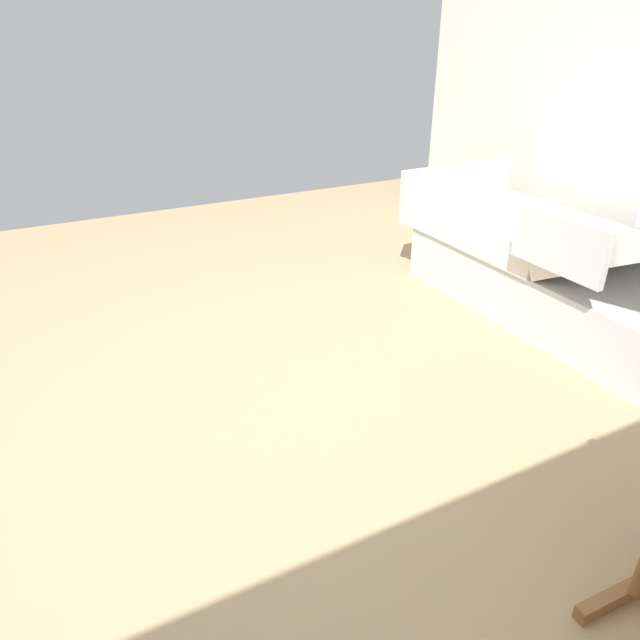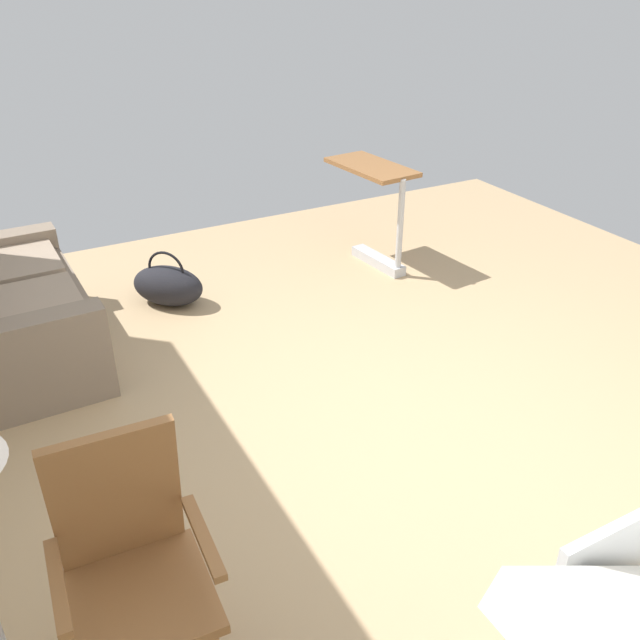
# 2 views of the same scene
# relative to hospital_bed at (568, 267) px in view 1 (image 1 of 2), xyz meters

# --- Properties ---
(ground_plane) EXTENTS (6.95, 6.95, 0.00)m
(ground_plane) POSITION_rel_hospital_bed_xyz_m (2.06, 0.11, -0.31)
(ground_plane) COLOR tan
(hospital_bed) EXTENTS (1.05, 2.06, 1.05)m
(hospital_bed) POSITION_rel_hospital_bed_xyz_m (0.00, 0.00, 0.00)
(hospital_bed) COLOR silver
(hospital_bed) RESTS_ON ground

